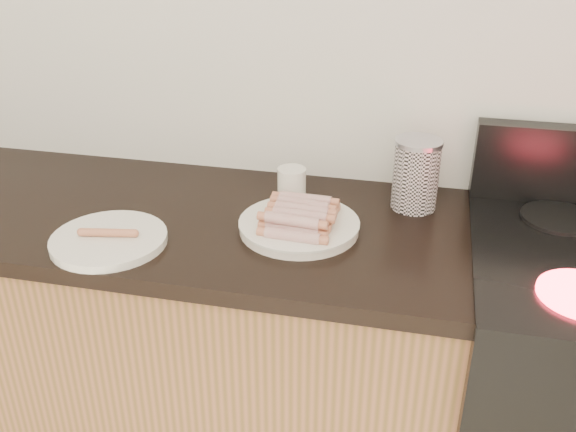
% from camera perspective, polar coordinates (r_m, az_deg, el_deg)
% --- Properties ---
extents(wall_back, '(4.00, 0.04, 2.60)m').
position_cam_1_polar(wall_back, '(1.71, 3.54, 15.86)').
color(wall_back, silver).
rests_on(wall_back, ground).
extents(cabinet_base, '(2.20, 0.59, 0.86)m').
position_cam_1_polar(cabinet_base, '(2.05, -18.75, -10.44)').
color(cabinet_base, brown).
rests_on(cabinet_base, floor).
extents(counter_slab, '(2.20, 0.62, 0.04)m').
position_cam_1_polar(counter_slab, '(1.83, -20.83, 0.86)').
color(counter_slab, black).
rests_on(counter_slab, cabinet_base).
extents(burner_far_left, '(0.18, 0.18, 0.01)m').
position_cam_1_polar(burner_far_left, '(1.70, 22.92, -0.15)').
color(burner_far_left, black).
rests_on(burner_far_left, stove).
extents(main_plate, '(0.36, 0.36, 0.02)m').
position_cam_1_polar(main_plate, '(1.54, 0.99, -0.97)').
color(main_plate, white).
rests_on(main_plate, counter_slab).
extents(side_plate, '(0.30, 0.30, 0.02)m').
position_cam_1_polar(side_plate, '(1.54, -15.63, -2.06)').
color(side_plate, white).
rests_on(side_plate, counter_slab).
extents(hotdog_pile, '(0.13, 0.22, 0.05)m').
position_cam_1_polar(hotdog_pile, '(1.52, 1.00, 0.12)').
color(hotdog_pile, brown).
rests_on(hotdog_pile, main_plate).
extents(plain_sausages, '(0.13, 0.04, 0.02)m').
position_cam_1_polar(plain_sausages, '(1.53, -15.72, -1.43)').
color(plain_sausages, '#D07E3C').
rests_on(plain_sausages, side_plate).
extents(canister, '(0.12, 0.12, 0.18)m').
position_cam_1_polar(canister, '(1.65, 11.30, 3.68)').
color(canister, white).
rests_on(canister, counter_slab).
extents(mug, '(0.07, 0.07, 0.09)m').
position_cam_1_polar(mug, '(1.67, 0.33, 2.75)').
color(mug, silver).
rests_on(mug, counter_slab).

